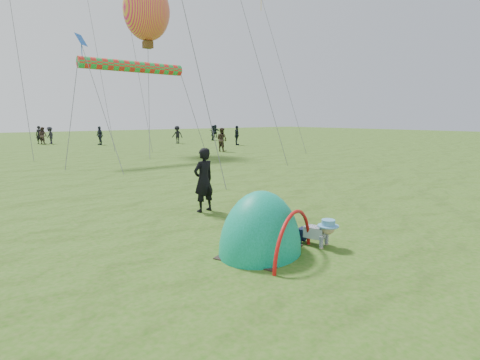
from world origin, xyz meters
TOP-DOWN VIEW (x-y plane):
  - ground at (0.00, 0.00)m, footprint 140.00×140.00m
  - crawling_toddler at (-0.49, 0.57)m, footprint 0.73×0.87m
  - popup_tent at (-1.64, 1.00)m, footprint 2.26×2.09m
  - standing_adult at (-0.78, 4.29)m, footprint 0.68×0.49m
  - crowd_person_3 at (11.91, 28.65)m, footprint 1.15×1.27m
  - crowd_person_5 at (21.39, 35.86)m, footprint 1.51×0.57m
  - crowd_person_6 at (1.17, 36.49)m, footprint 0.76×0.68m
  - crowd_person_7 at (1.31, 35.61)m, footprint 0.94×1.00m
  - crowd_person_8 at (5.28, 31.36)m, footprint 0.61×1.07m
  - crowd_person_9 at (1.96, 35.72)m, footprint 0.81×1.16m
  - crowd_person_11 at (17.39, 30.45)m, footprint 0.95×1.62m
  - crowd_person_13 at (10.21, 18.78)m, footprint 0.83×0.98m
  - crowd_person_14 at (15.05, 23.16)m, footprint 0.91×1.13m
  - balloon_kite at (6.27, 22.46)m, footprint 3.32×3.32m
  - rainbow_tube_kite at (2.89, 17.32)m, footprint 6.11×0.64m
  - diamond_kite_4 at (0.04, 17.17)m, footprint 0.75×0.75m

SIDE VIEW (x-z plane):
  - ground at x=0.00m, z-range 0.00..0.00m
  - popup_tent at x=-1.64m, z-range -1.18..1.18m
  - crawling_toddler at x=-0.49m, z-range 0.00..0.57m
  - crowd_person_5 at x=21.39m, z-range 0.00..1.60m
  - crowd_person_7 at x=1.31m, z-range 0.00..1.64m
  - crowd_person_9 at x=1.96m, z-range 0.00..1.65m
  - crowd_person_11 at x=17.39m, z-range 0.00..1.67m
  - crowd_person_3 at x=11.91m, z-range 0.00..1.72m
  - crowd_person_8 at x=5.28m, z-range 0.00..1.73m
  - crowd_person_6 at x=1.17m, z-range 0.00..1.73m
  - standing_adult at x=-0.78m, z-range 0.00..1.74m
  - crowd_person_13 at x=10.21m, z-range 0.00..1.77m
  - crowd_person_14 at x=15.05m, z-range 0.00..1.79m
  - rainbow_tube_kite at x=2.89m, z-range 5.11..5.75m
  - diamond_kite_4 at x=0.04m, z-range 6.25..6.86m
  - balloon_kite at x=6.27m, z-range 7.52..12.17m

